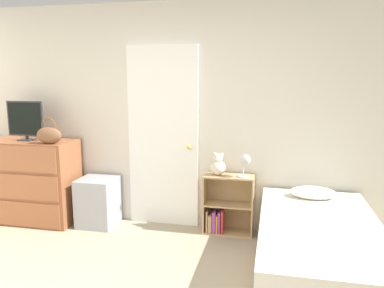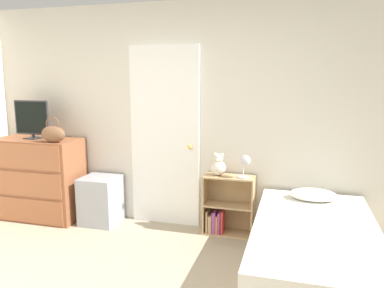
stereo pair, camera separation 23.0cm
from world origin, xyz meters
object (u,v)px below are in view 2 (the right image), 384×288
handbag (53,134)px  desk_lamp (245,162)px  bed (314,255)px  bookshelf (225,209)px  teddy_bear (218,166)px  dresser (40,178)px  tv (32,119)px  storage_bin (101,200)px

handbag → desk_lamp: size_ratio=1.19×
desk_lamp → bed: desk_lamp is taller
desk_lamp → bed: 1.20m
bookshelf → teddy_bear: 0.50m
dresser → tv: (-0.05, 0.00, 0.74)m
bookshelf → bed: size_ratio=0.35×
tv → teddy_bear: 2.32m
tv → teddy_bear: size_ratio=1.85×
tv → dresser: bearing=-4.3°
bookshelf → desk_lamp: size_ratio=2.64×
storage_bin → teddy_bear: bearing=3.6°
tv → handbag: 0.45m
bed → handbag: bearing=169.3°
handbag → teddy_bear: bearing=8.7°
dresser → teddy_bear: size_ratio=4.14×
dresser → desk_lamp: (2.51, 0.09, 0.34)m
dresser → bookshelf: 2.31m
storage_bin → bookshelf: bookshelf is taller
bed → storage_bin: bearing=163.0°
tv → bookshelf: size_ratio=0.70×
dresser → bookshelf: size_ratio=1.56×
tv → teddy_bear: (2.27, 0.13, -0.46)m
tv → bed: tv is taller
storage_bin → bed: 2.51m
dresser → desk_lamp: 2.54m
storage_bin → desk_lamp: 1.79m
desk_lamp → bed: size_ratio=0.13×
handbag → desk_lamp: 2.19m
handbag → bed: bearing=-10.7°
bookshelf → tv: bearing=-176.7°
teddy_bear → bookshelf: bearing=6.0°
storage_bin → bookshelf: size_ratio=0.85×
teddy_bear → storage_bin: bearing=-176.4°
desk_lamp → handbag: bearing=-173.5°
bookshelf → desk_lamp: bearing=-12.5°
storage_bin → dresser: bearing=-176.9°
tv → storage_bin: tv is taller
storage_bin → bookshelf: (1.49, 0.10, -0.01)m
teddy_bear → bed: (0.99, -0.82, -0.51)m
desk_lamp → storage_bin: bearing=-178.3°
dresser → storage_bin: 0.84m
handbag → bed: (2.86, -0.54, -0.83)m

